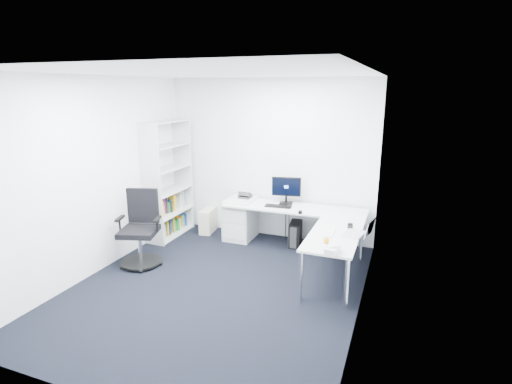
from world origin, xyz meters
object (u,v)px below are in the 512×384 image
(bookshelf, at_px, (168,180))
(monitor, at_px, (286,190))
(laptop, at_px, (354,226))
(task_chair, at_px, (139,229))
(l_desk, at_px, (288,233))

(bookshelf, xyz_separation_m, monitor, (1.99, 0.43, -0.11))
(monitor, distance_m, laptop, 1.65)
(bookshelf, xyz_separation_m, task_chair, (0.27, -1.22, -0.46))
(bookshelf, bearing_deg, monitor, 12.05)
(bookshelf, xyz_separation_m, laptop, (3.24, -0.64, -0.22))
(l_desk, relative_size, laptop, 6.88)
(l_desk, xyz_separation_m, laptop, (1.07, -0.59, 0.45))
(task_chair, height_order, laptop, task_chair)
(l_desk, bearing_deg, monitor, 110.85)
(laptop, bearing_deg, l_desk, 161.94)
(monitor, bearing_deg, bookshelf, -178.55)
(task_chair, relative_size, monitor, 2.30)
(task_chair, bearing_deg, laptop, -6.03)
(task_chair, distance_m, monitor, 2.41)
(l_desk, distance_m, monitor, 0.76)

